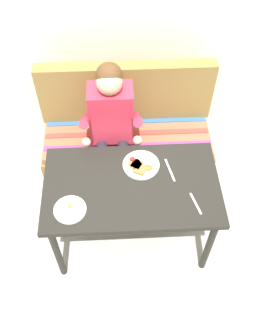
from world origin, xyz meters
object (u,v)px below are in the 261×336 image
plate_eggs (70,210)px  knife (170,170)px  plate_breakfast (140,165)px  fork (196,204)px  person (111,122)px  couch (127,140)px  table (132,191)px

plate_eggs → knife: bearing=23.3°
plate_breakfast → plate_eggs: bearing=-144.6°
plate_breakfast → fork: size_ratio=1.52×
plate_breakfast → person: bearing=114.0°
person → fork: bearing=-54.9°
couch → person: size_ratio=1.19×
person → fork: (0.54, -0.76, -0.01)m
couch → plate_eggs: size_ratio=6.81×
knife → couch: bearing=100.1°
plate_breakfast → knife: bearing=-12.4°
table → plate_eggs: plate_eggs is taller
person → couch: bearing=54.2°
couch → plate_breakfast: 0.74m
fork → knife: size_ratio=0.85×
person → knife: bearing=-50.3°
knife → table: bearing=-170.6°
plate_eggs → fork: bearing=0.7°
couch → fork: couch is taller
person → plate_breakfast: size_ratio=4.70×
table → plate_eggs: bearing=-155.7°
plate_eggs → knife: (0.68, 0.29, -0.01)m
person → knife: size_ratio=6.06×
person → plate_breakfast: person is taller
knife → person: bearing=117.2°
table → knife: knife is taller
person → knife: person is taller
person → plate_eggs: 0.82m
fork → plate_eggs: bearing=165.0°
plate_eggs → table: bearing=24.3°
table → fork: fork is taller
table → couch: size_ratio=0.83×
plate_breakfast → knife: plate_breakfast is taller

